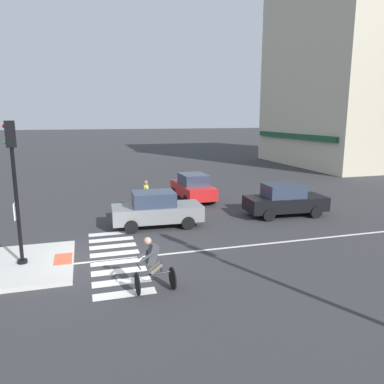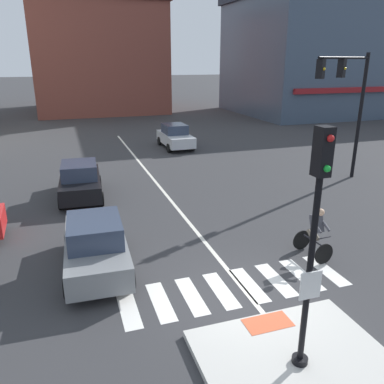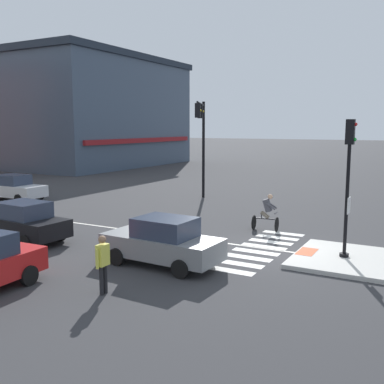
{
  "view_description": "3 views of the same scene",
  "coord_description": "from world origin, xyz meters",
  "px_view_note": "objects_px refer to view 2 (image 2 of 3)",
  "views": [
    {
      "loc": [
        12.94,
        -0.37,
        4.98
      ],
      "look_at": [
        -1.26,
        3.79,
        2.0
      ],
      "focal_mm": 34.72,
      "sensor_mm": 36.0,
      "label": 1
    },
    {
      "loc": [
        -4.03,
        -7.84,
        5.9
      ],
      "look_at": [
        0.09,
        4.56,
        1.45
      ],
      "focal_mm": 36.46,
      "sensor_mm": 36.0,
      "label": 2
    },
    {
      "loc": [
        -15.88,
        -5.25,
        4.64
      ],
      "look_at": [
        0.39,
        3.72,
        1.94
      ],
      "focal_mm": 42.17,
      "sensor_mm": 36.0,
      "label": 3
    }
  ],
  "objects_px": {
    "car_silver_eastbound_distant": "(175,136)",
    "car_grey_westbound_near": "(96,245)",
    "car_black_westbound_far": "(80,180)",
    "signal_pole": "(314,233)",
    "traffic_light_mast": "(349,95)",
    "cyclist": "(315,232)"
  },
  "relations": [
    {
      "from": "signal_pole",
      "to": "cyclist",
      "type": "height_order",
      "value": "signal_pole"
    },
    {
      "from": "car_silver_eastbound_distant",
      "to": "car_black_westbound_far",
      "type": "xyz_separation_m",
      "value": [
        -6.92,
        -8.78,
        0.0
      ]
    },
    {
      "from": "car_black_westbound_far",
      "to": "car_silver_eastbound_distant",
      "type": "bearing_deg",
      "value": 51.78
    },
    {
      "from": "car_silver_eastbound_distant",
      "to": "cyclist",
      "type": "height_order",
      "value": "cyclist"
    },
    {
      "from": "cyclist",
      "to": "car_grey_westbound_near",
      "type": "bearing_deg",
      "value": 168.23
    },
    {
      "from": "traffic_light_mast",
      "to": "car_silver_eastbound_distant",
      "type": "height_order",
      "value": "traffic_light_mast"
    },
    {
      "from": "traffic_light_mast",
      "to": "cyclist",
      "type": "distance_m",
      "value": 9.42
    },
    {
      "from": "signal_pole",
      "to": "cyclist",
      "type": "xyz_separation_m",
      "value": [
        3.04,
        3.92,
        -2.13
      ]
    },
    {
      "from": "car_black_westbound_far",
      "to": "cyclist",
      "type": "relative_size",
      "value": 2.5
    },
    {
      "from": "car_grey_westbound_near",
      "to": "cyclist",
      "type": "xyz_separation_m",
      "value": [
        6.51,
        -1.36,
        0.06
      ]
    },
    {
      "from": "signal_pole",
      "to": "cyclist",
      "type": "bearing_deg",
      "value": 52.2
    },
    {
      "from": "traffic_light_mast",
      "to": "car_grey_westbound_near",
      "type": "distance_m",
      "value": 13.91
    },
    {
      "from": "signal_pole",
      "to": "car_grey_westbound_near",
      "type": "height_order",
      "value": "signal_pole"
    },
    {
      "from": "traffic_light_mast",
      "to": "car_grey_westbound_near",
      "type": "relative_size",
      "value": 1.5
    },
    {
      "from": "car_black_westbound_far",
      "to": "car_grey_westbound_near",
      "type": "distance_m",
      "value": 6.7
    },
    {
      "from": "car_silver_eastbound_distant",
      "to": "car_grey_westbound_near",
      "type": "distance_m",
      "value": 16.93
    },
    {
      "from": "car_silver_eastbound_distant",
      "to": "car_grey_westbound_near",
      "type": "bearing_deg",
      "value": -113.87
    },
    {
      "from": "car_grey_westbound_near",
      "to": "car_silver_eastbound_distant",
      "type": "bearing_deg",
      "value": 66.13
    },
    {
      "from": "traffic_light_mast",
      "to": "car_silver_eastbound_distant",
      "type": "xyz_separation_m",
      "value": [
        -5.63,
        10.42,
        -3.5
      ]
    },
    {
      "from": "traffic_light_mast",
      "to": "car_grey_westbound_near",
      "type": "height_order",
      "value": "traffic_light_mast"
    },
    {
      "from": "car_black_westbound_far",
      "to": "signal_pole",
      "type": "bearing_deg",
      "value": -73.57
    },
    {
      "from": "car_silver_eastbound_distant",
      "to": "car_grey_westbound_near",
      "type": "relative_size",
      "value": 0.99
    }
  ]
}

